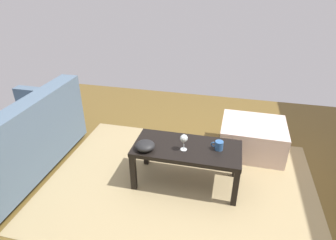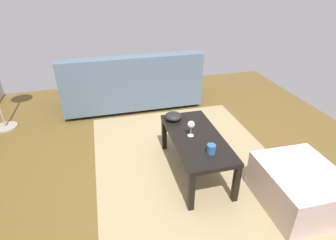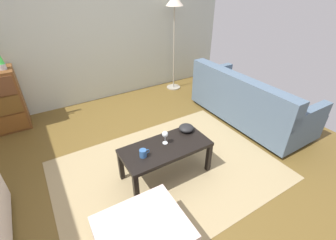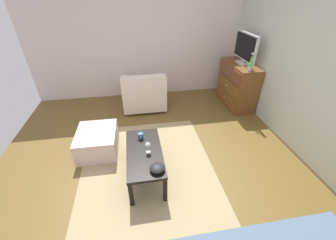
{
  "view_description": "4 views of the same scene",
  "coord_description": "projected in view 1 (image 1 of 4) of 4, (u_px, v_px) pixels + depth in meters",
  "views": [
    {
      "loc": [
        -0.19,
        1.96,
        1.9
      ],
      "look_at": [
        0.29,
        -0.07,
        0.77
      ],
      "focal_mm": 30.49,
      "sensor_mm": 36.0,
      "label": 1
    },
    {
      "loc": [
        -1.92,
        0.58,
        1.82
      ],
      "look_at": [
        -0.1,
        0.11,
        0.78
      ],
      "focal_mm": 29.31,
      "sensor_mm": 36.0,
      "label": 2
    },
    {
      "loc": [
        -0.9,
        -1.99,
        2.03
      ],
      "look_at": [
        0.16,
        -0.25,
        0.77
      ],
      "focal_mm": 25.0,
      "sensor_mm": 36.0,
      "label": 3
    },
    {
      "loc": [
        2.27,
        -0.28,
        2.27
      ],
      "look_at": [
        -0.03,
        0.12,
        0.77
      ],
      "focal_mm": 22.38,
      "sensor_mm": 36.0,
      "label": 4
    }
  ],
  "objects": [
    {
      "name": "coffee_table",
      "position": [
        187.0,
        152.0,
        2.68
      ],
      "size": [
        1.0,
        0.47,
        0.42
      ],
      "color": "black",
      "rests_on": "ground_plane"
    },
    {
      "name": "ground_plane",
      "position": [
        197.0,
        203.0,
        2.63
      ],
      "size": [
        5.6,
        4.92,
        0.05
      ],
      "primitive_type": "cube",
      "color": "brown"
    },
    {
      "name": "ottoman",
      "position": [
        252.0,
        138.0,
        3.24
      ],
      "size": [
        0.71,
        0.61,
        0.36
      ],
      "primitive_type": "cube",
      "rotation": [
        0.0,
        0.0,
        -0.02
      ],
      "color": "beige",
      "rests_on": "ground_plane"
    },
    {
      "name": "bowl_decorative",
      "position": [
        145.0,
        146.0,
        2.6
      ],
      "size": [
        0.18,
        0.18,
        0.08
      ],
      "primitive_type": "ellipsoid",
      "color": "black",
      "rests_on": "coffee_table"
    },
    {
      "name": "wine_glass",
      "position": [
        184.0,
        139.0,
        2.56
      ],
      "size": [
        0.07,
        0.07,
        0.16
      ],
      "color": "silver",
      "rests_on": "coffee_table"
    },
    {
      "name": "mug",
      "position": [
        219.0,
        145.0,
        2.6
      ],
      "size": [
        0.11,
        0.08,
        0.09
      ],
      "color": "#325F9A",
      "rests_on": "coffee_table"
    },
    {
      "name": "area_rug",
      "position": [
        180.0,
        183.0,
        2.83
      ],
      "size": [
        2.6,
        1.9,
        0.01
      ],
      "primitive_type": "cube",
      "color": "tan",
      "rests_on": "ground_plane"
    },
    {
      "name": "couch_large",
      "position": [
        0.0,
        155.0,
        2.72
      ],
      "size": [
        0.85,
        1.94,
        0.81
      ],
      "color": "#332319",
      "rests_on": "ground_plane"
    }
  ]
}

